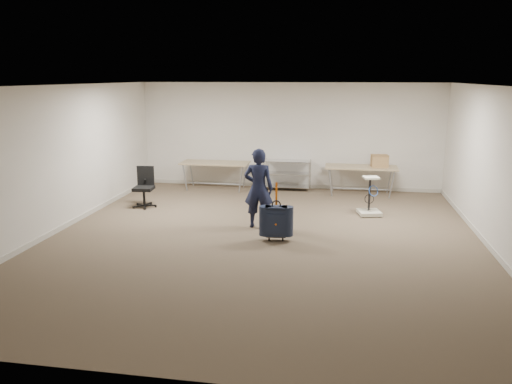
# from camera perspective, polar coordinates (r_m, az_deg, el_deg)

# --- Properties ---
(ground) EXTENTS (9.00, 9.00, 0.00)m
(ground) POSITION_cam_1_polar(r_m,az_deg,el_deg) (9.32, 0.78, -5.40)
(ground) COLOR #45392A
(ground) RESTS_ON ground
(room_shell) EXTENTS (8.00, 9.00, 9.00)m
(room_shell) POSITION_cam_1_polar(r_m,az_deg,el_deg) (10.61, 1.93, -2.80)
(room_shell) COLOR beige
(room_shell) RESTS_ON ground
(folding_table_left) EXTENTS (1.80, 0.75, 0.73)m
(folding_table_left) POSITION_cam_1_polar(r_m,az_deg,el_deg) (13.29, -4.70, 3.19)
(folding_table_left) COLOR #9A835E
(folding_table_left) RESTS_ON ground
(folding_table_right) EXTENTS (1.80, 0.75, 0.73)m
(folding_table_right) POSITION_cam_1_polar(r_m,az_deg,el_deg) (12.90, 11.92, 2.64)
(folding_table_right) COLOR #9A835E
(folding_table_right) RESTS_ON ground
(wire_shelf) EXTENTS (1.22, 0.47, 0.80)m
(wire_shelf) POSITION_cam_1_polar(r_m,az_deg,el_deg) (13.24, 3.59, 2.13)
(wire_shelf) COLOR silver
(wire_shelf) RESTS_ON ground
(person) EXTENTS (0.58, 0.38, 1.59)m
(person) POSITION_cam_1_polar(r_m,az_deg,el_deg) (9.83, 0.29, 0.41)
(person) COLOR black
(person) RESTS_ON ground
(suitcase) EXTENTS (0.42, 0.27, 1.09)m
(suitcase) POSITION_cam_1_polar(r_m,az_deg,el_deg) (9.13, 2.31, -3.36)
(suitcase) COLOR black
(suitcase) RESTS_ON ground
(office_chair) EXTENTS (0.56, 0.56, 0.93)m
(office_chair) POSITION_cam_1_polar(r_m,az_deg,el_deg) (11.81, -12.63, -0.31)
(office_chair) COLOR black
(office_chair) RESTS_ON ground
(equipment_cart) EXTENTS (0.56, 0.56, 0.85)m
(equipment_cart) POSITION_cam_1_polar(r_m,az_deg,el_deg) (11.12, 12.85, -1.46)
(equipment_cart) COLOR beige
(equipment_cart) RESTS_ON ground
(cardboard_box) EXTENTS (0.44, 0.35, 0.31)m
(cardboard_box) POSITION_cam_1_polar(r_m,az_deg,el_deg) (12.91, 13.94, 3.48)
(cardboard_box) COLOR olive
(cardboard_box) RESTS_ON folding_table_right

